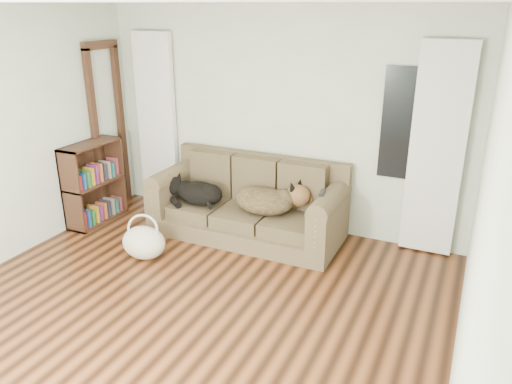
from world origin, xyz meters
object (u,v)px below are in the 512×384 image
at_px(sofa, 246,200).
at_px(bookshelf, 94,183).
at_px(dog_shepherd, 268,201).
at_px(tote_bag, 144,244).
at_px(dog_black_lab, 197,193).

height_order(sofa, bookshelf, bookshelf).
height_order(dog_shepherd, tote_bag, dog_shepherd).
bearing_deg(sofa, dog_shepherd, -3.85).
xyz_separation_m(dog_black_lab, bookshelf, (-1.30, -0.30, 0.02)).
distance_m(dog_black_lab, dog_shepherd, 0.90).
bearing_deg(dog_shepherd, bookshelf, 9.13).
relative_size(dog_shepherd, bookshelf, 0.70).
relative_size(sofa, dog_black_lab, 3.59).
relative_size(dog_black_lab, bookshelf, 0.61).
xyz_separation_m(sofa, dog_shepherd, (0.29, -0.02, 0.04)).
relative_size(sofa, bookshelf, 2.19).
bearing_deg(bookshelf, sofa, 6.48).
xyz_separation_m(dog_shepherd, tote_bag, (-1.04, -0.96, -0.33)).
bearing_deg(tote_bag, dog_shepherd, 42.73).
xyz_separation_m(sofa, dog_black_lab, (-0.61, -0.11, 0.03)).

